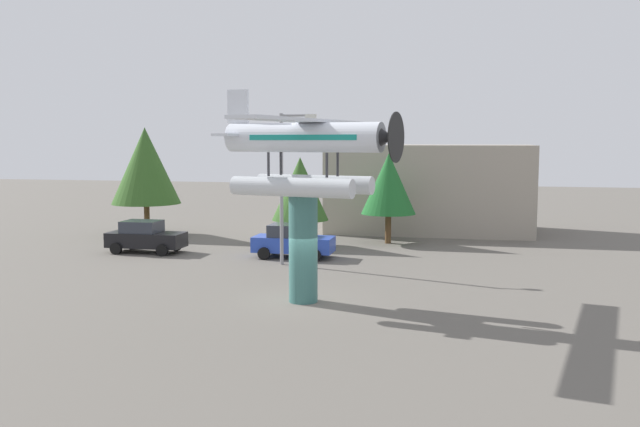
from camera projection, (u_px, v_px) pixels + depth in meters
ground_plane at (303, 302)px, 26.31m from camera, size 140.00×140.00×0.00m
display_pedestal at (303, 249)px, 26.09m from camera, size 1.10×1.10×4.11m
floatplane_monument at (306, 150)px, 25.64m from camera, size 7.15×10.40×4.00m
car_near_black at (145, 237)px, 37.65m from camera, size 4.20×2.02×1.76m
car_mid_blue at (292, 241)px, 36.03m from camera, size 4.20×2.02×1.76m
streetlight_primary at (285, 177)px, 33.64m from camera, size 1.84×0.28×7.46m
storefront_building at (430, 188)px, 46.62m from camera, size 13.38×7.39×5.83m
tree_west at (146, 166)px, 44.21m from camera, size 4.43×4.43×6.98m
tree_east at (300, 189)px, 39.61m from camera, size 3.28×3.28×5.19m
tree_center_back at (389, 184)px, 40.76m from camera, size 3.26×3.26×5.40m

